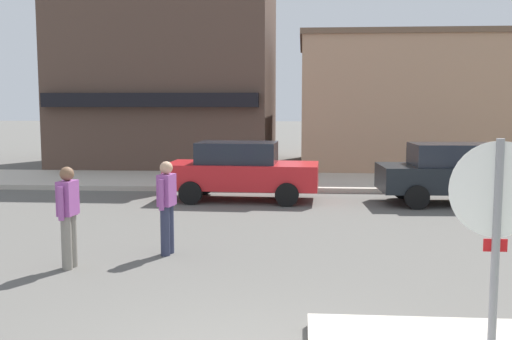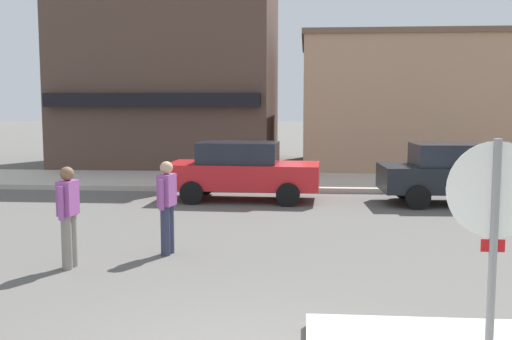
% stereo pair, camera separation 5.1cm
% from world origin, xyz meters
% --- Properties ---
extents(kerb_far, '(80.00, 4.00, 0.15)m').
position_xyz_m(kerb_far, '(0.00, 13.96, 0.07)').
color(kerb_far, beige).
rests_on(kerb_far, ground).
extents(stop_sign, '(0.82, 0.07, 2.30)m').
position_xyz_m(stop_sign, '(2.15, -0.10, 1.52)').
color(stop_sign, gray).
rests_on(stop_sign, ground).
extents(parked_car_nearest, '(4.07, 2.01, 1.56)m').
position_xyz_m(parked_car_nearest, '(-1.11, 10.58, 0.81)').
color(parked_car_nearest, red).
rests_on(parked_car_nearest, ground).
extents(parked_car_second, '(4.08, 2.02, 1.56)m').
position_xyz_m(parked_car_second, '(4.48, 10.41, 0.81)').
color(parked_car_second, black).
rests_on(parked_car_second, ground).
extents(pedestrian_crossing_near, '(0.25, 0.56, 1.61)m').
position_xyz_m(pedestrian_crossing_near, '(-3.14, 3.75, 0.87)').
color(pedestrian_crossing_near, gray).
rests_on(pedestrian_crossing_near, ground).
extents(pedestrian_crossing_far, '(0.28, 0.56, 1.61)m').
position_xyz_m(pedestrian_crossing_far, '(-1.79, 4.72, 0.87)').
color(pedestrian_crossing_far, '#2D334C').
rests_on(pedestrian_crossing_far, ground).
extents(building_corner_shop, '(8.46, 9.27, 8.70)m').
position_xyz_m(building_corner_shop, '(-4.92, 20.34, 4.35)').
color(building_corner_shop, brown).
rests_on(building_corner_shop, ground).
extents(building_storefront_left_near, '(8.48, 7.97, 5.16)m').
position_xyz_m(building_storefront_left_near, '(4.64, 19.71, 2.58)').
color(building_storefront_left_near, tan).
rests_on(building_storefront_left_near, ground).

